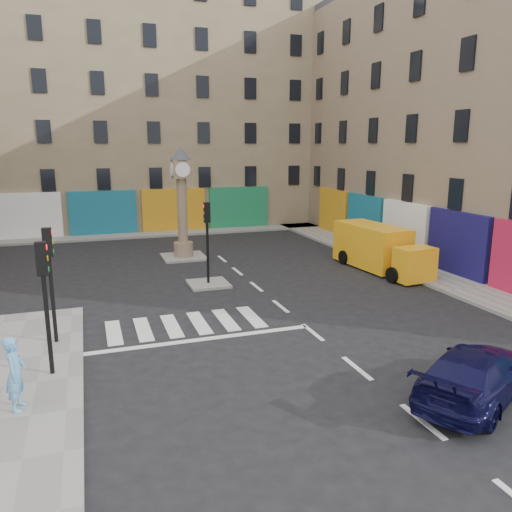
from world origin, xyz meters
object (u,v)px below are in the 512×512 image
traffic_light_left_near (44,287)px  clock_pillar (182,196)px  navy_sedan (476,373)px  pedestrian_blue (15,373)px  traffic_light_island (207,230)px  yellow_van (379,249)px  traffic_light_left_far (50,267)px

traffic_light_left_near → clock_pillar: 15.19m
clock_pillar → navy_sedan: clock_pillar is taller
clock_pillar → navy_sedan: 19.11m
clock_pillar → navy_sedan: size_ratio=1.31×
clock_pillar → pedestrian_blue: size_ratio=3.34×
traffic_light_island → navy_sedan: bearing=-72.5°
traffic_light_island → pedestrian_blue: (-6.95, -9.59, -1.53)m
yellow_van → traffic_light_left_far: bearing=-164.8°
clock_pillar → traffic_light_left_far: bearing=-118.9°
traffic_light_left_near → navy_sedan: size_ratio=0.79×
traffic_light_left_near → clock_pillar: clock_pillar is taller
clock_pillar → yellow_van: 11.08m
traffic_light_left_near → yellow_van: bearing=27.0°
clock_pillar → traffic_light_left_near: bearing=-114.5°
traffic_light_left_near → traffic_light_left_far: bearing=90.0°
traffic_light_left_far → traffic_light_island: bearing=40.6°
traffic_light_left_near → traffic_light_left_far: same height
traffic_light_left_near → clock_pillar: bearing=65.5°
yellow_van → navy_sedan: bearing=-116.4°
yellow_van → traffic_light_left_near: bearing=-157.3°
traffic_light_left_near → yellow_van: traffic_light_left_near is taller
navy_sedan → yellow_van: yellow_van is taller
traffic_light_left_far → clock_pillar: 13.05m
traffic_light_left_near → traffic_light_left_far: (0.00, 2.40, 0.00)m
clock_pillar → yellow_van: (9.00, -5.98, -2.43)m
traffic_light_left_far → navy_sedan: size_ratio=0.79×
traffic_light_left_near → traffic_light_island: 10.03m
traffic_light_left_near → clock_pillar: (6.30, 13.80, 0.93)m
traffic_light_left_far → navy_sedan: (10.24, -7.08, -1.94)m
clock_pillar → yellow_van: clock_pillar is taller
pedestrian_blue → clock_pillar: bearing=-15.7°
traffic_light_left_near → yellow_van: size_ratio=0.59×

